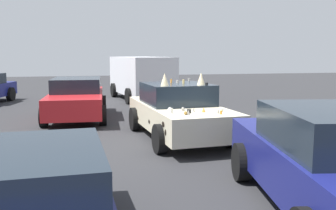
% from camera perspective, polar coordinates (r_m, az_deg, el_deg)
% --- Properties ---
extents(ground_plane, '(60.00, 60.00, 0.00)m').
position_cam_1_polar(ground_plane, '(10.05, 1.67, -5.04)').
color(ground_plane, '#2D2D30').
extents(art_car_decorated, '(4.46, 2.26, 1.75)m').
position_cam_1_polar(art_car_decorated, '(9.95, 1.61, -0.94)').
color(art_car_decorated, beige).
rests_on(art_car_decorated, ground).
extents(parked_van_far_left, '(5.28, 2.72, 2.08)m').
position_cam_1_polar(parked_van_far_left, '(18.51, -4.17, 4.47)').
color(parked_van_far_left, silver).
rests_on(parked_van_far_left, ground).
extents(parked_sedan_row_back_far, '(4.76, 2.56, 1.50)m').
position_cam_1_polar(parked_sedan_row_back_far, '(5.69, 23.36, -7.84)').
color(parked_sedan_row_back_far, navy).
rests_on(parked_sedan_row_back_far, ground).
extents(parked_sedan_near_left, '(4.05, 2.07, 1.33)m').
position_cam_1_polar(parked_sedan_near_left, '(4.21, -21.20, -14.39)').
color(parked_sedan_near_left, navy).
rests_on(parked_sedan_near_left, ground).
extents(parked_sedan_behind_right, '(4.67, 2.22, 1.39)m').
position_cam_1_polar(parked_sedan_behind_right, '(13.39, -13.69, 1.03)').
color(parked_sedan_behind_right, red).
rests_on(parked_sedan_behind_right, ground).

